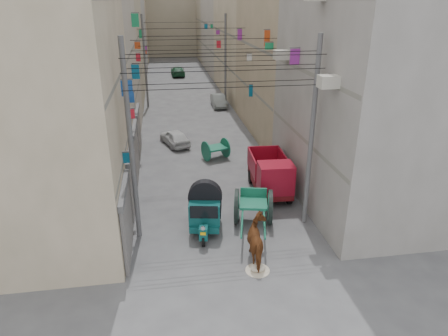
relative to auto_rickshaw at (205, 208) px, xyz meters
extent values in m
plane|color=#454547|center=(0.80, -6.05, -1.03)|extent=(140.00, 140.00, 0.00)
cube|color=#BDAA8F|center=(-7.20, 1.95, 5.47)|extent=(8.00, 10.00, 13.00)
cube|color=slate|center=(-3.32, 1.95, 2.17)|extent=(0.25, 9.80, 0.18)
cube|color=slate|center=(-3.32, 1.95, 5.17)|extent=(0.25, 9.80, 0.18)
cube|color=#A3998C|center=(-7.20, 12.95, 4.97)|extent=(8.00, 12.00, 12.00)
cube|color=slate|center=(-3.32, 12.95, 2.17)|extent=(0.25, 11.76, 0.18)
cube|color=slate|center=(-3.32, 12.95, 5.17)|extent=(0.25, 11.76, 0.18)
cube|color=#9F927D|center=(-7.20, 25.95, 5.97)|extent=(8.00, 14.00, 14.00)
cube|color=slate|center=(-3.32, 25.95, 2.17)|extent=(0.25, 13.72, 0.18)
cube|color=slate|center=(-3.32, 25.95, 5.17)|extent=(0.25, 13.72, 0.18)
cube|color=gray|center=(-7.20, 39.95, 4.87)|extent=(8.00, 14.00, 11.80)
cube|color=slate|center=(-3.32, 39.95, 2.17)|extent=(0.25, 13.72, 0.18)
cube|color=slate|center=(-3.32, 39.95, 5.17)|extent=(0.25, 13.72, 0.18)
cube|color=tan|center=(-7.20, 52.95, 5.72)|extent=(8.00, 12.00, 13.50)
cube|color=slate|center=(-3.32, 52.95, 2.17)|extent=(0.25, 11.76, 0.18)
cube|color=slate|center=(-3.32, 52.95, 5.17)|extent=(0.25, 11.76, 0.18)
cube|color=gray|center=(8.80, 1.95, 5.47)|extent=(8.00, 10.00, 13.00)
cube|color=slate|center=(4.92, 1.95, 2.17)|extent=(0.25, 9.80, 0.18)
cube|color=slate|center=(4.92, 1.95, 5.17)|extent=(0.25, 9.80, 0.18)
cube|color=tan|center=(8.80, 12.95, 4.97)|extent=(8.00, 12.00, 12.00)
cube|color=slate|center=(4.92, 12.95, 2.17)|extent=(0.25, 11.76, 0.18)
cube|color=slate|center=(4.92, 12.95, 5.17)|extent=(0.25, 11.76, 0.18)
cube|color=#BDAA8F|center=(8.80, 25.95, 5.97)|extent=(8.00, 14.00, 14.00)
cube|color=slate|center=(4.92, 25.95, 2.17)|extent=(0.25, 13.72, 0.18)
cube|color=slate|center=(4.92, 25.95, 5.17)|extent=(0.25, 13.72, 0.18)
cube|color=#A3998C|center=(8.80, 39.95, 4.87)|extent=(8.00, 14.00, 11.80)
cube|color=slate|center=(4.92, 39.95, 2.17)|extent=(0.25, 13.72, 0.18)
cube|color=slate|center=(4.92, 39.95, 5.17)|extent=(0.25, 13.72, 0.18)
cube|color=#9F927D|center=(8.80, 52.95, 5.72)|extent=(8.00, 12.00, 13.50)
cube|color=slate|center=(4.92, 52.95, 2.17)|extent=(0.25, 11.76, 0.18)
cube|color=slate|center=(4.92, 52.95, 5.17)|extent=(0.25, 11.76, 0.18)
cube|color=#9F927D|center=(0.80, 59.95, 5.47)|extent=(22.00, 10.00, 13.00)
cube|color=#525157|center=(-3.12, -1.25, 0.27)|extent=(0.12, 3.00, 2.60)
cube|color=#515154|center=(-3.10, -1.25, 1.72)|extent=(0.18, 3.20, 0.25)
cube|color=#525157|center=(-3.12, 2.45, 0.27)|extent=(0.12, 3.00, 2.60)
cube|color=#515154|center=(-3.10, 2.45, 1.72)|extent=(0.18, 3.20, 0.25)
cube|color=#525157|center=(-3.12, 6.15, 0.27)|extent=(0.12, 3.00, 2.60)
cube|color=#515154|center=(-3.10, 6.15, 1.72)|extent=(0.18, 3.20, 0.25)
cube|color=#525157|center=(-3.12, 9.95, 0.27)|extent=(0.12, 3.00, 2.60)
cube|color=#515154|center=(-3.10, 9.95, 1.72)|extent=(0.18, 3.20, 0.25)
cube|color=purple|center=(4.61, 28.23, 4.95)|extent=(0.38, 0.08, 0.41)
cube|color=purple|center=(-3.07, 35.56, 2.60)|extent=(0.27, 0.08, 0.71)
cube|color=#0C5E85|center=(-2.98, 0.38, 2.32)|extent=(0.44, 0.08, 0.42)
cube|color=#0C5E85|center=(-2.98, 9.74, 4.15)|extent=(0.45, 0.08, 0.84)
cube|color=#0C5E85|center=(4.59, 38.83, 4.89)|extent=(0.41, 0.08, 0.59)
cube|color=red|center=(-3.01, 3.71, 3.21)|extent=(0.38, 0.08, 0.44)
cube|color=red|center=(4.58, 27.49, 3.83)|extent=(0.43, 0.08, 0.72)
cube|color=#1A8F56|center=(4.65, 33.57, 5.22)|extent=(0.28, 0.08, 0.44)
cube|color=#1A8F56|center=(-2.96, 13.95, 6.83)|extent=(0.48, 0.08, 0.84)
cube|color=#C54217|center=(-3.05, 32.02, 2.64)|extent=(0.31, 0.08, 0.44)
cube|color=white|center=(4.62, 12.97, 4.39)|extent=(0.35, 0.08, 0.45)
cube|color=purple|center=(4.63, 16.60, 5.62)|extent=(0.34, 0.08, 0.79)
cube|color=#16469D|center=(-3.07, 5.97, 3.47)|extent=(0.28, 0.08, 0.52)
cube|color=#1A8F56|center=(-3.07, 23.57, 5.23)|extent=(0.28, 0.08, 0.74)
cube|color=#0C5E85|center=(4.67, 12.46, 2.20)|extent=(0.26, 0.08, 0.80)
cube|color=#16469D|center=(4.63, 3.32, 5.66)|extent=(0.34, 0.08, 0.55)
cube|color=#16469D|center=(-2.97, 2.50, 4.65)|extent=(0.47, 0.08, 0.67)
cube|color=#C54217|center=(-3.00, 15.10, 5.11)|extent=(0.40, 0.08, 0.47)
cube|color=red|center=(-3.04, 15.61, 4.22)|extent=(0.32, 0.08, 0.55)
cube|color=#1A8F56|center=(4.56, 7.69, 5.70)|extent=(0.47, 0.08, 0.35)
cube|color=#C54217|center=(4.64, 8.53, 6.05)|extent=(0.32, 0.08, 0.89)
cube|color=purple|center=(4.58, 3.24, 5.70)|extent=(0.44, 0.08, 0.69)
cube|color=orange|center=(-3.26, -0.05, 1.97)|extent=(0.10, 3.20, 0.80)
cube|color=white|center=(-3.26, 8.95, 1.97)|extent=(0.10, 3.20, 0.80)
cube|color=#C54217|center=(-3.26, 20.95, 1.97)|extent=(0.10, 3.20, 0.80)
cube|color=#C54217|center=(-3.26, 32.95, 1.97)|extent=(0.10, 3.20, 0.80)
cube|color=purple|center=(4.86, -0.05, 1.97)|extent=(0.10, 3.20, 0.80)
cube|color=orange|center=(4.86, 8.95, 1.97)|extent=(0.10, 3.20, 0.80)
cube|color=purple|center=(4.86, 20.95, 1.97)|extent=(0.10, 3.20, 0.80)
cube|color=orange|center=(4.86, 32.95, 1.97)|extent=(0.10, 3.20, 0.80)
cube|color=#B2AEA0|center=(4.45, -1.05, 5.37)|extent=(0.70, 0.55, 0.45)
cube|color=#B2AEA0|center=(4.45, 4.95, 5.57)|extent=(0.70, 0.55, 0.45)
cylinder|color=#515154|center=(-2.80, -0.05, 2.97)|extent=(0.20, 0.20, 8.00)
cylinder|color=#515154|center=(4.40, -0.05, 2.97)|extent=(0.20, 0.20, 8.00)
cylinder|color=#515154|center=(-2.80, 21.95, 2.97)|extent=(0.20, 0.20, 8.00)
cylinder|color=#515154|center=(4.40, 21.95, 2.97)|extent=(0.20, 0.20, 8.00)
cylinder|color=black|center=(0.80, -0.55, 5.17)|extent=(7.40, 0.02, 0.02)
cylinder|color=black|center=(0.80, -0.55, 5.77)|extent=(7.40, 0.02, 0.02)
cylinder|color=black|center=(0.80, -0.55, 6.27)|extent=(7.40, 0.02, 0.02)
cylinder|color=black|center=(0.80, 0.45, 5.17)|extent=(7.40, 0.02, 0.02)
cylinder|color=black|center=(0.80, 0.45, 5.77)|extent=(7.40, 0.02, 0.02)
cylinder|color=black|center=(0.80, 0.45, 6.27)|extent=(7.40, 0.02, 0.02)
cylinder|color=black|center=(0.80, 5.95, 5.17)|extent=(7.40, 0.02, 0.02)
cylinder|color=black|center=(0.80, 5.95, 5.77)|extent=(7.40, 0.02, 0.02)
cylinder|color=black|center=(0.80, 5.95, 6.27)|extent=(7.40, 0.02, 0.02)
cylinder|color=black|center=(0.80, 13.95, 5.17)|extent=(7.40, 0.02, 0.02)
cylinder|color=black|center=(0.80, 13.95, 5.77)|extent=(7.40, 0.02, 0.02)
cylinder|color=black|center=(0.80, 13.95, 6.27)|extent=(7.40, 0.02, 0.02)
cylinder|color=black|center=(0.80, 21.95, 5.17)|extent=(7.40, 0.02, 0.02)
cylinder|color=black|center=(0.80, 21.95, 5.77)|extent=(7.40, 0.02, 0.02)
cylinder|color=black|center=(0.80, 21.95, 6.27)|extent=(7.40, 0.02, 0.02)
cylinder|color=black|center=(-0.23, -1.24, -0.75)|extent=(0.21, 0.56, 0.55)
cylinder|color=black|center=(-0.42, 0.69, -0.75)|extent=(0.21, 0.56, 0.55)
cylinder|color=black|center=(0.64, 0.49, -0.75)|extent=(0.21, 0.56, 0.55)
cube|color=#0C4545|center=(0.00, 0.01, -0.56)|extent=(1.54, 2.05, 0.27)
cube|color=#0C4545|center=(-0.22, -1.19, -0.44)|extent=(0.42, 0.50, 0.54)
cylinder|color=silver|center=(-0.26, -1.42, -0.10)|extent=(0.18, 0.08, 0.18)
cube|color=#E5B00C|center=(-0.26, -1.44, -0.34)|extent=(0.22, 0.07, 0.12)
cube|color=#0C4545|center=(0.01, 0.06, 0.00)|extent=(1.55, 1.87, 0.93)
cube|color=black|center=(-0.14, -0.78, 0.25)|extent=(1.12, 0.26, 0.54)
cube|color=black|center=(-0.63, 0.17, 0.10)|extent=(0.25, 1.16, 0.64)
cube|color=black|center=(0.65, -0.06, 0.10)|extent=(0.25, 1.16, 0.64)
cube|color=silver|center=(-0.15, -0.81, -0.49)|extent=(1.21, 0.27, 0.06)
cylinder|color=black|center=(1.42, 0.40, -0.24)|extent=(0.52, 1.56, 1.57)
cylinder|color=#166147|center=(1.42, 0.40, -0.24)|extent=(0.46, 1.23, 1.22)
cylinder|color=#515154|center=(1.42, 0.40, -0.24)|extent=(0.29, 0.25, 0.20)
cylinder|color=black|center=(2.84, 0.07, -0.24)|extent=(0.52, 1.56, 1.57)
cylinder|color=#166147|center=(2.84, 0.07, -0.24)|extent=(0.46, 1.23, 1.22)
cylinder|color=#515154|center=(2.84, 0.07, -0.24)|extent=(0.29, 0.25, 0.20)
cylinder|color=#515154|center=(2.13, 0.23, -0.24)|extent=(1.49, 0.43, 0.09)
cube|color=#166147|center=(2.13, 0.23, -0.04)|extent=(1.42, 1.47, 0.11)
cube|color=#166147|center=(2.25, 0.78, 0.20)|extent=(1.17, 0.35, 0.39)
cylinder|color=#166147|center=(1.38, -1.03, -0.13)|extent=(0.66, 2.53, 0.08)
cylinder|color=#166147|center=(2.25, -1.23, -0.13)|extent=(0.66, 2.53, 0.08)
cylinder|color=black|center=(2.80, 1.84, -0.66)|extent=(0.24, 0.75, 0.74)
cylinder|color=black|center=(2.94, 4.29, -0.66)|extent=(0.24, 0.75, 0.74)
cylinder|color=black|center=(4.26, 1.75, -0.66)|extent=(0.24, 0.75, 0.74)
cylinder|color=black|center=(4.39, 4.21, -0.66)|extent=(0.24, 0.75, 0.74)
cube|color=#580C11|center=(3.60, 3.02, -0.41)|extent=(1.82, 3.78, 0.39)
cube|color=maroon|center=(3.53, 1.74, 0.37)|extent=(1.69, 1.26, 1.40)
cube|color=black|center=(3.50, 1.21, 0.48)|extent=(1.46, 0.15, 0.62)
cube|color=#580C11|center=(3.63, 3.64, -0.11)|extent=(1.81, 2.55, 0.13)
cube|color=maroon|center=(2.82, 3.68, 0.37)|extent=(0.20, 2.46, 0.95)
cube|color=maroon|center=(4.45, 3.59, 0.37)|extent=(0.20, 2.46, 0.95)
cube|color=maroon|center=(3.70, 4.85, 0.37)|extent=(1.68, 0.16, 0.95)
cylinder|color=#166147|center=(0.92, 7.84, -0.40)|extent=(0.49, 1.19, 1.25)
cylinder|color=#166147|center=(2.18, 8.30, -0.40)|extent=(0.49, 1.19, 1.25)
cube|color=#166147|center=(1.55, 8.07, -0.29)|extent=(1.49, 1.40, 0.10)
cylinder|color=#515154|center=(1.55, 8.07, -0.40)|extent=(1.33, 0.55, 0.08)
ellipsoid|color=#BDB19D|center=(1.54, -3.13, -0.89)|extent=(0.56, 0.45, 0.28)
imported|color=brown|center=(1.74, -2.50, -0.21)|extent=(0.95, 1.97, 1.64)
imported|color=silver|center=(-0.83, 11.06, -0.50)|extent=(2.20, 3.34, 1.06)
imported|color=#5C615F|center=(3.60, 21.00, -0.48)|extent=(1.17, 3.31, 1.09)
imported|color=#1C5231|center=(0.72, 37.68, -0.44)|extent=(1.71, 4.08, 1.18)
camera|label=1|loc=(-1.53, -14.75, 8.12)|focal=32.00mm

